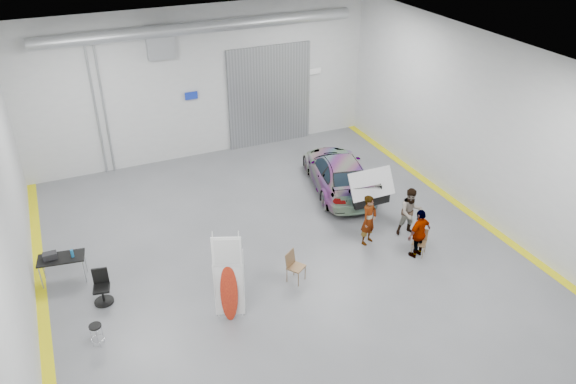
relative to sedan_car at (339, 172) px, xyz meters
name	(u,v)px	position (x,y,z in m)	size (l,w,h in m)	color
ground	(284,257)	(-3.52, -3.11, -0.68)	(16.00, 16.00, 0.00)	#56575C
room_shell	(261,105)	(-3.28, -0.89, 3.40)	(14.02, 16.18, 6.01)	#B2B3B6
sedan_car	(339,172)	(0.00, 0.00, 0.00)	(1.91, 4.68, 1.36)	silver
person_a	(369,220)	(-0.80, -3.43, 0.16)	(0.61, 0.40, 1.68)	brown
person_b	(411,212)	(0.67, -3.54, 0.14)	(0.80, 0.62, 1.64)	slate
person_c	(419,233)	(0.22, -4.65, 0.13)	(0.94, 0.39, 1.62)	brown
surfboard_display	(232,284)	(-5.78, -4.99, 0.41)	(0.72, 0.41, 2.70)	white
folding_chair_near	(296,272)	(-3.65, -4.25, -0.39)	(0.60, 0.66, 0.93)	brown
folding_chair_far	(418,247)	(0.29, -4.60, -0.42)	(0.54, 0.63, 0.83)	brown
shop_stool	(97,335)	(-9.16, -4.58, -0.37)	(0.32, 0.32, 0.63)	black
work_table	(58,258)	(-9.75, -1.57, 0.12)	(1.34, 0.81, 1.03)	#92959A
office_chair	(101,289)	(-8.82, -2.95, -0.25)	(0.52, 0.53, 0.98)	black
trunk_lid	(370,181)	(0.00, -2.09, 0.70)	(1.58, 0.96, 0.04)	silver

